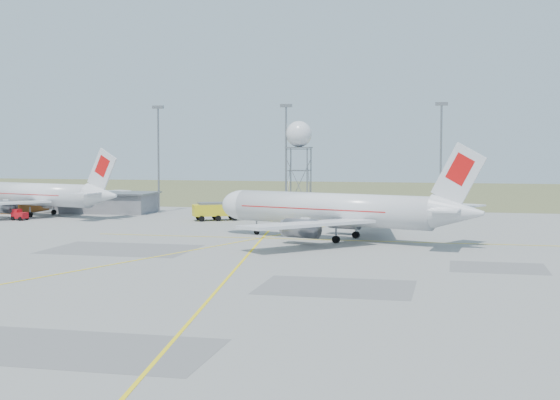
% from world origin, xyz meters
% --- Properties ---
extents(ground, '(400.00, 400.00, 0.00)m').
position_xyz_m(ground, '(0.00, 0.00, 0.00)').
color(ground, '#9B9B96').
rests_on(ground, ground).
extents(grass_strip, '(400.00, 120.00, 0.03)m').
position_xyz_m(grass_strip, '(0.00, 140.00, 0.01)').
color(grass_strip, '#4F5A31').
rests_on(grass_strip, ground).
extents(building_grey, '(19.00, 10.00, 3.90)m').
position_xyz_m(building_grey, '(-45.00, 64.00, 1.97)').
color(building_grey, gray).
rests_on(building_grey, ground).
extents(mast_a, '(2.20, 0.50, 20.50)m').
position_xyz_m(mast_a, '(-35.00, 66.00, 12.07)').
color(mast_a, slate).
rests_on(mast_a, ground).
extents(mast_b, '(2.20, 0.50, 20.50)m').
position_xyz_m(mast_b, '(-10.00, 66.00, 12.07)').
color(mast_b, slate).
rests_on(mast_b, ground).
extents(mast_c, '(2.20, 0.50, 20.50)m').
position_xyz_m(mast_c, '(18.00, 66.00, 12.07)').
color(mast_c, slate).
rests_on(mast_c, ground).
extents(airliner_main, '(38.32, 36.21, 13.32)m').
position_xyz_m(airliner_main, '(4.70, 30.22, 4.08)').
color(airliner_main, silver).
rests_on(airliner_main, ground).
extents(airliner_far, '(36.11, 34.25, 12.47)m').
position_xyz_m(airliner_far, '(-54.67, 55.03, 3.82)').
color(airliner_far, silver).
rests_on(airliner_far, ground).
extents(radar_tower, '(4.81, 4.81, 17.41)m').
position_xyz_m(radar_tower, '(-7.75, 66.88, 9.77)').
color(radar_tower, slate).
rests_on(radar_tower, ground).
extents(fire_truck, '(8.37, 6.24, 3.23)m').
position_xyz_m(fire_truck, '(-19.32, 53.50, 1.55)').
color(fire_truck, yellow).
rests_on(fire_truck, ground).
extents(baggage_tug, '(2.75, 2.37, 1.94)m').
position_xyz_m(baggage_tug, '(-52.87, 46.32, 0.74)').
color(baggage_tug, '#B00C14').
rests_on(baggage_tug, ground).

